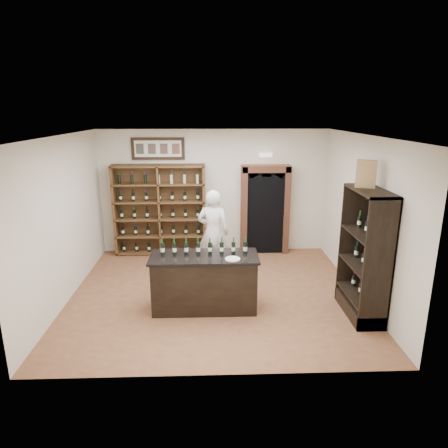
{
  "coord_description": "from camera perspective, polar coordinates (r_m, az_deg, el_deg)",
  "views": [
    {
      "loc": [
        -0.09,
        -7.09,
        3.42
      ],
      "look_at": [
        0.18,
        0.3,
        1.31
      ],
      "focal_mm": 32.0,
      "sensor_mm": 36.0,
      "label": 1
    }
  ],
  "objects": [
    {
      "name": "counter_bottle_2",
      "position": [
        6.98,
        -5.41,
        -3.5
      ],
      "size": [
        0.07,
        0.07,
        0.3
      ],
      "color": "black",
      "rests_on": "tasting_counter"
    },
    {
      "name": "counter_bottle_1",
      "position": [
        6.99,
        -7.1,
        -3.51
      ],
      "size": [
        0.07,
        0.07,
        0.3
      ],
      "color": "black",
      "rests_on": "tasting_counter"
    },
    {
      "name": "emergency_light",
      "position": [
        9.66,
        6.0,
        9.79
      ],
      "size": [
        0.3,
        0.1,
        0.1
      ],
      "primitive_type": "cube",
      "color": "white",
      "rests_on": "wall_back"
    },
    {
      "name": "counter_bottle_6",
      "position": [
        6.98,
        1.36,
        -3.44
      ],
      "size": [
        0.07,
        0.07,
        0.3
      ],
      "color": "black",
      "rests_on": "tasting_counter"
    },
    {
      "name": "wine_crate",
      "position": [
        6.94,
        19.64,
        6.76
      ],
      "size": [
        0.34,
        0.25,
        0.45
      ],
      "primitive_type": "cube",
      "rotation": [
        0.0,
        0.0,
        -0.41
      ],
      "color": "tan",
      "rests_on": "side_cabinet"
    },
    {
      "name": "counter_bottle_3",
      "position": [
        6.97,
        -3.72,
        -3.49
      ],
      "size": [
        0.07,
        0.07,
        0.3
      ],
      "color": "black",
      "rests_on": "tasting_counter"
    },
    {
      "name": "ceiling",
      "position": [
        7.1,
        -1.39,
        12.53
      ],
      "size": [
        5.5,
        5.5,
        0.0
      ],
      "primitive_type": "plane",
      "rotation": [
        3.14,
        0.0,
        0.0
      ],
      "color": "white",
      "rests_on": "wall_back"
    },
    {
      "name": "counter_bottle_4",
      "position": [
        6.97,
        -2.03,
        -3.47
      ],
      "size": [
        0.07,
        0.07,
        0.3
      ],
      "color": "black",
      "rests_on": "tasting_counter"
    },
    {
      "name": "counter_bottle_0",
      "position": [
        7.02,
        -8.78,
        -3.52
      ],
      "size": [
        0.07,
        0.07,
        0.3
      ],
      "color": "black",
      "rests_on": "tasting_counter"
    },
    {
      "name": "plate",
      "position": [
        6.74,
        1.23,
        -5.03
      ],
      "size": [
        0.26,
        0.26,
        0.02
      ],
      "primitive_type": "cylinder",
      "color": "silver",
      "rests_on": "tasting_counter"
    },
    {
      "name": "wall_back",
      "position": [
        9.78,
        -1.51,
        4.61
      ],
      "size": [
        5.5,
        0.04,
        3.0
      ],
      "primitive_type": "cube",
      "color": "silver",
      "rests_on": "ground"
    },
    {
      "name": "framed_picture",
      "position": [
        9.68,
        -9.41,
        10.57
      ],
      "size": [
        1.25,
        0.04,
        0.52
      ],
      "primitive_type": "cube",
      "color": "black",
      "rests_on": "wall_back"
    },
    {
      "name": "wall_right",
      "position": [
        7.88,
        19.13,
        0.92
      ],
      "size": [
        0.04,
        5.0,
        3.0
      ],
      "primitive_type": "cube",
      "color": "silver",
      "rests_on": "ground"
    },
    {
      "name": "side_cabinet",
      "position": [
        7.23,
        19.42,
        -6.67
      ],
      "size": [
        0.48,
        1.2,
        2.2
      ],
      "color": "black",
      "rests_on": "ground"
    },
    {
      "name": "shopkeeper",
      "position": [
        8.47,
        -1.56,
        -1.23
      ],
      "size": [
        0.75,
        0.58,
        1.84
      ],
      "primitive_type": "imported",
      "rotation": [
        0.0,
        0.0,
        2.91
      ],
      "color": "silver",
      "rests_on": "ground"
    },
    {
      "name": "floor",
      "position": [
        7.88,
        -1.24,
        -9.81
      ],
      "size": [
        5.5,
        5.5,
        0.0
      ],
      "primitive_type": "plane",
      "color": "brown",
      "rests_on": "ground"
    },
    {
      "name": "wine_shelf",
      "position": [
        9.78,
        -9.12,
        2.01
      ],
      "size": [
        2.2,
        0.38,
        2.2
      ],
      "color": "#57341D",
      "rests_on": "ground"
    },
    {
      "name": "arched_doorway",
      "position": [
        9.78,
        5.86,
        2.37
      ],
      "size": [
        1.17,
        0.35,
        2.17
      ],
      "color": "black",
      "rests_on": "ground"
    },
    {
      "name": "tasting_counter",
      "position": [
        7.12,
        -2.82,
        -8.35
      ],
      "size": [
        1.88,
        0.78,
        1.0
      ],
      "color": "black",
      "rests_on": "ground"
    },
    {
      "name": "counter_bottle_5",
      "position": [
        6.97,
        -0.33,
        -3.46
      ],
      "size": [
        0.07,
        0.07,
        0.3
      ],
      "color": "black",
      "rests_on": "tasting_counter"
    },
    {
      "name": "wall_left",
      "position": [
        7.82,
        -21.91,
        0.53
      ],
      "size": [
        0.04,
        5.0,
        3.0
      ],
      "primitive_type": "cube",
      "color": "silver",
      "rests_on": "ground"
    },
    {
      "name": "counter_bottle_7",
      "position": [
        6.99,
        3.04,
        -3.41
      ],
      "size": [
        0.07,
        0.07,
        0.3
      ],
      "color": "black",
      "rests_on": "tasting_counter"
    }
  ]
}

